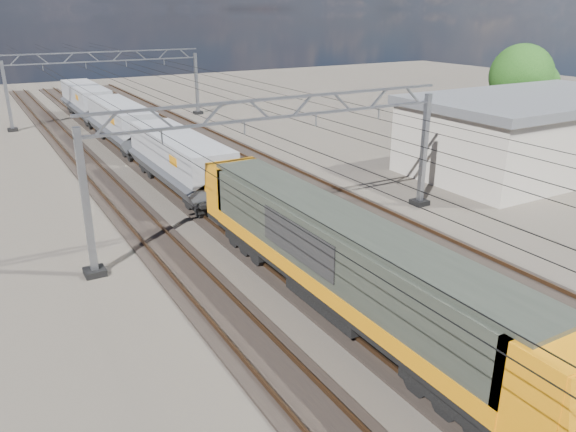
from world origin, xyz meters
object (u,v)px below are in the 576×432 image
industrial_shed (534,133)px  tree_far (525,78)px  catenary_gantry_mid (282,162)px  hopper_wagon_mid (121,121)px  hopper_wagon_lead (179,158)px  locomotive (341,257)px  catenary_gantry_far (109,84)px  hopper_wagon_third (86,99)px

industrial_shed → tree_far: bearing=43.1°
catenary_gantry_mid → hopper_wagon_mid: catenary_gantry_mid is taller
hopper_wagon_mid → hopper_wagon_lead: bearing=-90.0°
catenary_gantry_mid → locomotive: 8.47m
catenary_gantry_far → hopper_wagon_mid: catenary_gantry_far is taller
tree_far → hopper_wagon_lead: bearing=-179.7°
hopper_wagon_mid → tree_far: 35.36m
locomotive → catenary_gantry_far: bearing=87.4°
catenary_gantry_mid → industrial_shed: 22.12m
locomotive → industrial_shed: (24.00, 10.08, 0.40)m
hopper_wagon_lead → industrial_shed: industrial_shed is taller
hopper_wagon_third → hopper_wagon_mid: bearing=-90.0°
catenary_gantry_mid → catenary_gantry_far: 36.00m
locomotive → hopper_wagon_lead: (-0.00, 17.70, -0.09)m
catenary_gantry_mid → hopper_wagon_lead: bearing=101.8°
hopper_wagon_mid → hopper_wagon_third: same height
locomotive → hopper_wagon_lead: 17.70m
catenary_gantry_mid → hopper_wagon_mid: bearing=94.8°
catenary_gantry_mid → tree_far: tree_far is taller
hopper_wagon_lead → tree_far: tree_far is taller
catenary_gantry_far → industrial_shed: (22.00, -34.00, -1.18)m
catenary_gantry_far → hopper_wagon_third: 3.29m
industrial_shed → catenary_gantry_mid: bearing=-174.8°
locomotive → hopper_wagon_mid: locomotive is taller
hopper_wagon_mid → tree_far: tree_far is taller
locomotive → industrial_shed: bearing=22.8°
catenary_gantry_far → industrial_shed: 40.51m
hopper_wagon_mid → tree_far: bearing=-23.5°
locomotive → industrial_shed: industrial_shed is taller
hopper_wagon_lead → tree_far: 32.46m
hopper_wagon_mid → hopper_wagon_third: (0.00, 14.20, 0.00)m
catenary_gantry_mid → hopper_wagon_mid: 23.96m
hopper_wagon_third → tree_far: 43.02m
industrial_shed → hopper_wagon_third: bearing=123.7°
hopper_wagon_mid → industrial_shed: bearing=-42.3°
hopper_wagon_third → industrial_shed: (24.00, -36.01, 0.49)m
hopper_wagon_third → industrial_shed: 43.28m
catenary_gantry_mid → hopper_wagon_lead: (-2.00, 9.61, -1.67)m
catenary_gantry_far → hopper_wagon_third: size_ratio=1.53×
catenary_gantry_far → tree_far: bearing=-40.8°
locomotive → hopper_wagon_third: size_ratio=1.62×
industrial_shed → locomotive: bearing=-157.2°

